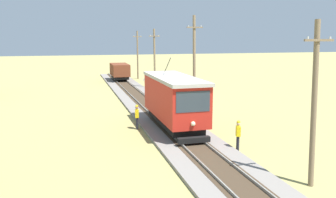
# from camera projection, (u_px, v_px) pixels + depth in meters

# --- Properties ---
(red_tram) EXTENTS (2.60, 8.54, 4.79)m
(red_tram) POSITION_uv_depth(u_px,v_px,m) (174.00, 100.00, 24.20)
(red_tram) COLOR red
(red_tram) RESTS_ON rail_right
(freight_car) EXTENTS (2.40, 5.20, 2.31)m
(freight_car) POSITION_uv_depth(u_px,v_px,m) (120.00, 71.00, 51.31)
(freight_car) COLOR brown
(freight_car) RESTS_ON rail_right
(utility_pole_near_tram) EXTENTS (1.40, 0.57, 7.25)m
(utility_pole_near_tram) POSITION_uv_depth(u_px,v_px,m) (314.00, 103.00, 14.88)
(utility_pole_near_tram) COLOR #7A664C
(utility_pole_near_tram) RESTS_ON ground
(utility_pole_mid) EXTENTS (1.40, 0.65, 8.31)m
(utility_pole_mid) POSITION_uv_depth(u_px,v_px,m) (194.00, 64.00, 29.29)
(utility_pole_mid) COLOR #7A664C
(utility_pole_mid) RESTS_ON ground
(utility_pole_far) EXTENTS (1.40, 0.61, 7.55)m
(utility_pole_far) POSITION_uv_depth(u_px,v_px,m) (155.00, 59.00, 43.28)
(utility_pole_far) COLOR #7A664C
(utility_pole_far) RESTS_ON ground
(utility_pole_distant) EXTENTS (1.40, 0.32, 7.50)m
(utility_pole_distant) POSITION_uv_depth(u_px,v_px,m) (138.00, 54.00, 54.31)
(utility_pole_distant) COLOR #7A664C
(utility_pole_distant) RESTS_ON ground
(gravel_pile) EXTENTS (2.67, 2.67, 1.19)m
(gravel_pile) POSITION_uv_depth(u_px,v_px,m) (151.00, 76.00, 53.29)
(gravel_pile) COLOR gray
(gravel_pile) RESTS_ON ground
(track_worker) EXTENTS (0.35, 0.44, 1.78)m
(track_worker) POSITION_uv_depth(u_px,v_px,m) (238.00, 134.00, 20.05)
(track_worker) COLOR black
(track_worker) RESTS_ON ground
(second_worker) EXTENTS (0.27, 0.40, 1.78)m
(second_worker) POSITION_uv_depth(u_px,v_px,m) (137.00, 116.00, 24.66)
(second_worker) COLOR black
(second_worker) RESTS_ON ground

